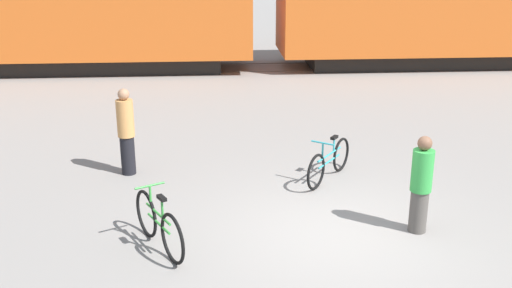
{
  "coord_description": "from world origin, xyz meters",
  "views": [
    {
      "loc": [
        -1.85,
        -8.21,
        4.32
      ],
      "look_at": [
        -1.17,
        1.21,
        1.1
      ],
      "focal_mm": 42.0,
      "sensor_mm": 36.0,
      "label": 1
    }
  ],
  "objects_px": {
    "person_in_tan": "(126,132)",
    "person_in_green": "(421,185)",
    "bicycle_green": "(159,224)",
    "bicycle_teal": "(329,162)"
  },
  "relations": [
    {
      "from": "person_in_tan",
      "to": "person_in_green",
      "type": "height_order",
      "value": "person_in_tan"
    },
    {
      "from": "bicycle_green",
      "to": "bicycle_teal",
      "type": "distance_m",
      "value": 3.89
    },
    {
      "from": "bicycle_teal",
      "to": "person_in_green",
      "type": "height_order",
      "value": "person_in_green"
    },
    {
      "from": "bicycle_green",
      "to": "person_in_tan",
      "type": "distance_m",
      "value": 3.22
    },
    {
      "from": "bicycle_green",
      "to": "person_in_tan",
      "type": "bearing_deg",
      "value": 105.3
    },
    {
      "from": "person_in_tan",
      "to": "bicycle_teal",
      "type": "bearing_deg",
      "value": 177.84
    },
    {
      "from": "bicycle_green",
      "to": "person_in_green",
      "type": "distance_m",
      "value": 4.0
    },
    {
      "from": "bicycle_teal",
      "to": "person_in_green",
      "type": "xyz_separation_m",
      "value": [
        0.99,
        -2.2,
        0.42
      ]
    },
    {
      "from": "bicycle_green",
      "to": "person_in_tan",
      "type": "height_order",
      "value": "person_in_tan"
    },
    {
      "from": "bicycle_green",
      "to": "person_in_green",
      "type": "xyz_separation_m",
      "value": [
        3.98,
        0.28,
        0.39
      ]
    }
  ]
}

